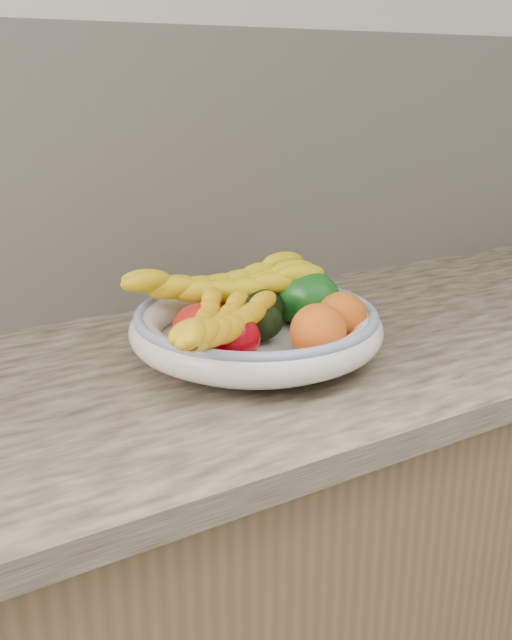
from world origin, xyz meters
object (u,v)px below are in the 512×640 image
object	(u,v)px
fruit_bowl	(256,327)
banana_bunch_front	(216,330)
green_mango	(303,296)
banana_bunch_back	(222,290)

from	to	relation	value
fruit_bowl	banana_bunch_front	world-z (taller)	banana_bunch_front
fruit_bowl	banana_bunch_front	bearing A→B (deg)	-148.25
green_mango	banana_bunch_back	distance (m)	0.13
fruit_bowl	banana_bunch_front	size ratio (longest dim) A/B	1.31
fruit_bowl	green_mango	size ratio (longest dim) A/B	2.92
fruit_bowl	green_mango	bearing A→B (deg)	11.91
fruit_bowl	banana_bunch_back	xyz separation A→B (m)	(-0.01, 0.08, 0.04)
banana_bunch_back	banana_bunch_front	size ratio (longest dim) A/B	1.13
green_mango	banana_bunch_front	xyz separation A→B (m)	(-0.21, -0.09, 0.01)
fruit_bowl	banana_bunch_front	distance (m)	0.13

